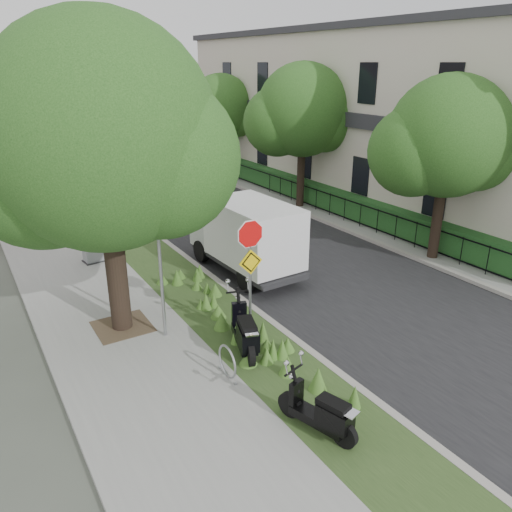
{
  "coord_description": "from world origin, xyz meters",
  "views": [
    {
      "loc": [
        -7.02,
        -8.87,
        6.6
      ],
      "look_at": [
        0.08,
        2.74,
        1.3
      ],
      "focal_mm": 35.0,
      "sensor_mm": 36.0,
      "label": 1
    }
  ],
  "objects_px": {
    "scooter_near": "(325,417)",
    "box_truck": "(246,233)",
    "sign_assembly": "(250,256)",
    "utility_cabinet": "(94,246)",
    "scooter_far": "(246,336)"
  },
  "relations": [
    {
      "from": "scooter_far",
      "to": "box_truck",
      "type": "bearing_deg",
      "value": 59.44
    },
    {
      "from": "box_truck",
      "to": "utility_cabinet",
      "type": "xyz_separation_m",
      "value": [
        -4.14,
        3.35,
        -0.72
      ]
    },
    {
      "from": "scooter_near",
      "to": "box_truck",
      "type": "xyz_separation_m",
      "value": [
        2.84,
        7.69,
        0.85
      ]
    },
    {
      "from": "scooter_near",
      "to": "box_truck",
      "type": "distance_m",
      "value": 8.24
    },
    {
      "from": "sign_assembly",
      "to": "utility_cabinet",
      "type": "relative_size",
      "value": 2.9
    },
    {
      "from": "sign_assembly",
      "to": "scooter_near",
      "type": "xyz_separation_m",
      "value": [
        -0.66,
        -3.76,
        -1.8
      ]
    },
    {
      "from": "utility_cabinet",
      "to": "box_truck",
      "type": "bearing_deg",
      "value": -38.98
    },
    {
      "from": "sign_assembly",
      "to": "box_truck",
      "type": "bearing_deg",
      "value": 60.97
    },
    {
      "from": "scooter_far",
      "to": "scooter_near",
      "type": "bearing_deg",
      "value": -92.95
    },
    {
      "from": "scooter_near",
      "to": "utility_cabinet",
      "type": "height_order",
      "value": "utility_cabinet"
    },
    {
      "from": "box_truck",
      "to": "utility_cabinet",
      "type": "relative_size",
      "value": 4.25
    },
    {
      "from": "box_truck",
      "to": "utility_cabinet",
      "type": "bearing_deg",
      "value": 141.02
    },
    {
      "from": "scooter_near",
      "to": "box_truck",
      "type": "height_order",
      "value": "box_truck"
    },
    {
      "from": "sign_assembly",
      "to": "utility_cabinet",
      "type": "distance_m",
      "value": 7.72
    },
    {
      "from": "utility_cabinet",
      "to": "scooter_far",
      "type": "bearing_deg",
      "value": -79.48
    }
  ]
}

